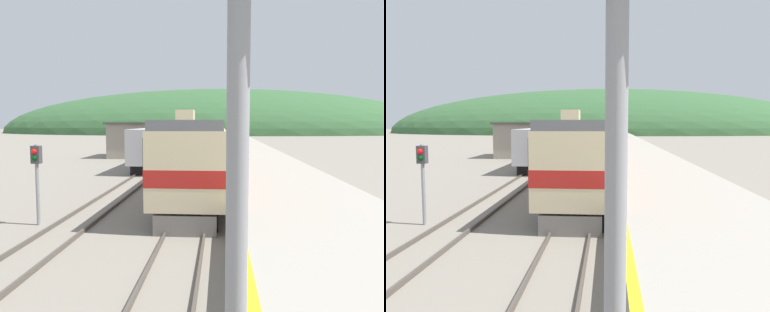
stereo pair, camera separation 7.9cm
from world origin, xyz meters
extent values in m
cube|color=#4C443D|center=(-0.72, 70.00, 0.08)|extent=(0.08, 180.00, 0.16)
cube|color=#4C443D|center=(0.72, 70.00, 0.08)|extent=(0.08, 180.00, 0.16)
cube|color=#4C443D|center=(-5.27, 70.00, 0.08)|extent=(0.08, 180.00, 0.16)
cube|color=#4C443D|center=(-3.84, 70.00, 0.08)|extent=(0.08, 180.00, 0.16)
cube|color=#9E9689|center=(4.77, 50.00, 0.51)|extent=(6.09, 140.00, 1.03)
cube|color=yellow|center=(1.85, 50.00, 1.03)|extent=(0.24, 140.00, 0.01)
ellipsoid|color=#335B33|center=(0.00, 161.63, 0.00)|extent=(182.19, 81.99, 35.92)
cube|color=gray|center=(-8.67, 48.60, 1.98)|extent=(6.09, 6.45, 3.96)
cube|color=#47423D|center=(-8.67, 48.60, 4.08)|extent=(6.59, 6.95, 0.24)
cube|color=black|center=(0.00, 27.26, 0.42)|extent=(2.44, 19.70, 0.85)
cube|color=beige|center=(0.00, 27.26, 2.34)|extent=(2.98, 20.96, 2.98)
cube|color=red|center=(0.00, 27.26, 2.10)|extent=(3.01, 20.98, 0.66)
cube|color=black|center=(0.00, 27.26, 3.00)|extent=(3.00, 19.70, 0.89)
cube|color=slate|center=(0.00, 27.26, 4.03)|extent=(2.80, 20.96, 0.40)
cube|color=black|center=(0.00, 17.91, 3.00)|extent=(3.02, 2.20, 1.19)
cube|color=beige|center=(0.00, 17.23, 4.41)|extent=(0.64, 0.80, 0.36)
cube|color=slate|center=(0.00, 16.98, 0.38)|extent=(2.32, 0.40, 0.77)
cube|color=black|center=(0.00, 49.13, 0.42)|extent=(2.44, 19.72, 0.85)
cube|color=beige|center=(0.00, 49.13, 2.34)|extent=(2.98, 20.98, 2.98)
cube|color=red|center=(0.00, 49.13, 2.10)|extent=(3.01, 21.00, 0.66)
cube|color=black|center=(0.00, 49.13, 3.00)|extent=(3.00, 19.72, 0.89)
cube|color=slate|center=(0.00, 49.13, 4.03)|extent=(2.80, 20.98, 0.40)
cube|color=black|center=(0.00, 71.01, 0.42)|extent=(2.44, 19.72, 0.85)
cube|color=beige|center=(0.00, 71.01, 2.34)|extent=(2.98, 20.98, 2.98)
cube|color=red|center=(0.00, 71.01, 2.10)|extent=(3.01, 21.00, 0.66)
cube|color=black|center=(0.00, 71.01, 3.00)|extent=(3.00, 19.72, 0.89)
cube|color=slate|center=(0.00, 71.01, 4.03)|extent=(2.80, 20.98, 0.40)
cube|color=black|center=(0.00, 92.88, 0.42)|extent=(2.44, 19.72, 0.85)
cube|color=beige|center=(0.00, 92.88, 2.34)|extent=(2.98, 20.98, 2.98)
cube|color=red|center=(0.00, 92.88, 2.10)|extent=(3.01, 21.00, 0.66)
cube|color=black|center=(0.00, 92.88, 3.00)|extent=(3.00, 19.72, 0.89)
cube|color=slate|center=(0.00, 92.88, 4.03)|extent=(2.80, 20.98, 0.40)
cube|color=black|center=(0.00, 114.76, 0.42)|extent=(2.44, 19.72, 0.85)
cube|color=beige|center=(0.00, 114.76, 2.34)|extent=(2.98, 20.98, 2.98)
cube|color=red|center=(0.00, 114.76, 2.10)|extent=(3.01, 21.00, 0.66)
cube|color=black|center=(0.00, 114.76, 3.00)|extent=(3.00, 19.72, 0.89)
cube|color=slate|center=(0.00, 114.76, 4.03)|extent=(2.80, 20.98, 0.40)
cube|color=black|center=(-4.56, 49.98, 0.40)|extent=(2.46, 35.21, 0.80)
cube|color=#BCBCC1|center=(-4.56, 49.98, 2.21)|extent=(2.90, 36.68, 2.82)
cylinder|color=gray|center=(1.42, 6.93, 3.69)|extent=(0.20, 0.20, 7.37)
cylinder|color=gray|center=(-6.05, 17.98, 1.63)|extent=(0.14, 0.14, 3.27)
cube|color=#424247|center=(-6.05, 17.98, 2.86)|extent=(0.36, 0.28, 0.71)
sphere|color=red|center=(-6.05, 17.81, 3.00)|extent=(0.22, 0.22, 0.22)
sphere|color=black|center=(-6.05, 17.81, 2.72)|extent=(0.22, 0.22, 0.22)
camera|label=1|loc=(1.27, 3.64, 4.12)|focal=35.00mm
camera|label=2|loc=(1.35, 3.65, 4.12)|focal=35.00mm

